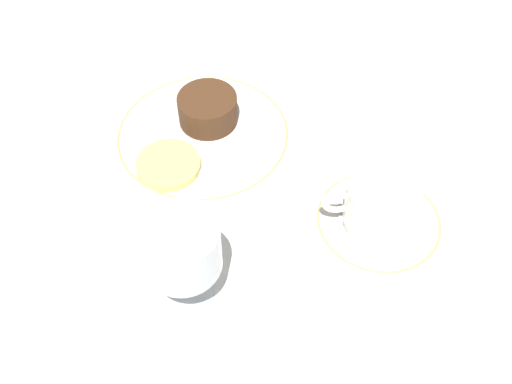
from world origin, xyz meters
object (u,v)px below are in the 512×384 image
dinner_plate (203,136)px  wine_glass (181,251)px  coffee_cup (380,204)px  dessert_cake (208,109)px  fork (339,162)px

dinner_plate → wine_glass: wine_glass is taller
coffee_cup → dessert_cake: coffee_cup is taller
dinner_plate → coffee_cup: bearing=148.0°
coffee_cup → dessert_cake: bearing=-37.2°
coffee_cup → fork: coffee_cup is taller
dinner_plate → dessert_cake: bearing=-102.9°
fork → dessert_cake: size_ratio=2.61×
dessert_cake → coffee_cup: bearing=142.8°
dinner_plate → wine_glass: (0.00, 0.21, 0.07)m
coffee_cup → dessert_cake: size_ratio=1.39×
dinner_plate → fork: bearing=168.7°
wine_glass → fork: 0.26m
dinner_plate → coffee_cup: (-0.20, 0.13, 0.03)m
wine_glass → dessert_cake: 0.24m
fork → dessert_cake: dessert_cake is taller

